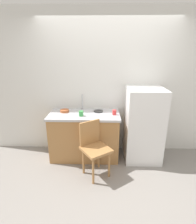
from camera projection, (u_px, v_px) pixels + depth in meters
name	position (u px, v px, depth m)	size (l,w,h in m)	color
ground_plane	(107.00, 178.00, 2.88)	(8.00, 8.00, 0.00)	gray
back_wall	(107.00, 84.00, 3.39)	(4.80, 0.10, 2.67)	silver
cabinet_base	(85.00, 136.00, 3.37)	(1.24, 0.60, 0.83)	#A87542
countertop	(84.00, 115.00, 3.23)	(1.28, 0.64, 0.04)	#B7B7BC
faucet	(82.00, 102.00, 3.41)	(0.02, 0.02, 0.29)	#B7B7BC
refrigerator	(143.00, 125.00, 3.24)	(0.64, 0.64, 1.34)	white
chair	(94.00, 146.00, 2.84)	(0.56, 0.56, 0.89)	#A87542
terracotta_bowl	(65.00, 111.00, 3.31)	(0.16, 0.16, 0.04)	#B25B33
hotplate	(98.00, 111.00, 3.32)	(0.17, 0.17, 0.02)	#2D2D2D
cup_green	(81.00, 114.00, 3.09)	(0.08, 0.08, 0.09)	green
cup_red	(114.00, 112.00, 3.15)	(0.07, 0.07, 0.09)	red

